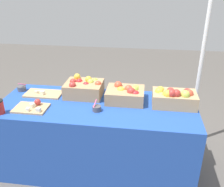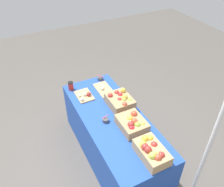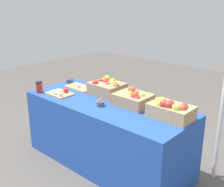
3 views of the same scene
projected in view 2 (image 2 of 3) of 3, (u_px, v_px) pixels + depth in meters
The scene contains 11 objects.
ground_plane at pixel (113, 154), 3.46m from camera, with size 10.00×10.00×0.00m, color #56514C.
table at pixel (113, 137), 3.24m from camera, with size 1.90×0.76×0.74m, color #234CAD.
apple_crate_left at pixel (151, 151), 2.48m from camera, with size 0.41×0.25×0.19m.
apple_crate_middle at pixel (132, 124), 2.82m from camera, with size 0.36×0.30×0.17m.
apple_crate_right at pixel (120, 101), 3.14m from camera, with size 0.37×0.30×0.20m.
cutting_board_front at pixel (85, 95), 3.34m from camera, with size 0.30×0.21×0.08m.
cutting_board_back at pixel (104, 89), 3.47m from camera, with size 0.38×0.21×0.06m.
sample_bowl_near at pixel (100, 78), 3.67m from camera, with size 0.09×0.10×0.11m.
sample_bowl_mid at pixel (106, 120), 2.93m from camera, with size 0.08×0.08×0.10m.
coffee_cup at pixel (71, 86), 3.44m from camera, with size 0.08×0.08×0.13m.
tent_pole at pixel (211, 141), 2.29m from camera, with size 0.04×0.04×2.11m, color white.
Camera 2 is at (1.96, -1.00, 2.82)m, focal length 37.56 mm.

